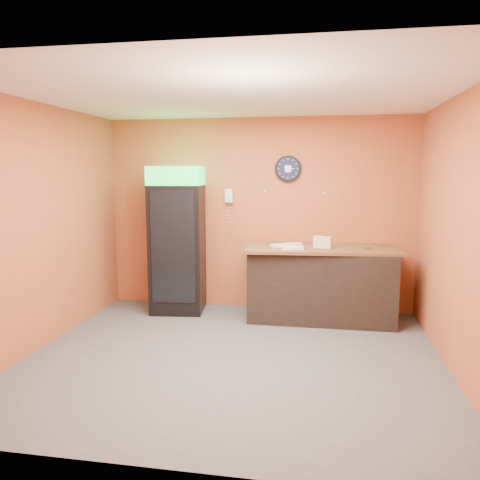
# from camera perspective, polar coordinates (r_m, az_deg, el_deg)

# --- Properties ---
(floor) EXTENTS (4.50, 4.50, 0.00)m
(floor) POSITION_cam_1_polar(r_m,az_deg,el_deg) (5.30, -0.81, -14.12)
(floor) COLOR #47474C
(floor) RESTS_ON ground
(back_wall) EXTENTS (4.50, 0.02, 2.80)m
(back_wall) POSITION_cam_1_polar(r_m,az_deg,el_deg) (6.90, 2.24, 3.13)
(back_wall) COLOR #B74E33
(back_wall) RESTS_ON floor
(left_wall) EXTENTS (0.02, 4.00, 2.80)m
(left_wall) POSITION_cam_1_polar(r_m,az_deg,el_deg) (5.79, -23.30, 1.46)
(left_wall) COLOR #B74E33
(left_wall) RESTS_ON floor
(right_wall) EXTENTS (0.02, 4.00, 2.80)m
(right_wall) POSITION_cam_1_polar(r_m,az_deg,el_deg) (5.04, 25.20, 0.41)
(right_wall) COLOR #B74E33
(right_wall) RESTS_ON floor
(ceiling) EXTENTS (4.50, 4.00, 0.02)m
(ceiling) POSITION_cam_1_polar(r_m,az_deg,el_deg) (4.96, -0.88, 17.33)
(ceiling) COLOR white
(ceiling) RESTS_ON back_wall
(beverage_cooler) EXTENTS (0.81, 0.82, 2.10)m
(beverage_cooler) POSITION_cam_1_polar(r_m,az_deg,el_deg) (6.81, -7.72, -0.19)
(beverage_cooler) COLOR black
(beverage_cooler) RESTS_ON floor
(prep_counter) EXTENTS (1.94, 0.87, 0.97)m
(prep_counter) POSITION_cam_1_polar(r_m,az_deg,el_deg) (6.56, 9.85, -5.35)
(prep_counter) COLOR black
(prep_counter) RESTS_ON floor
(wall_clock) EXTENTS (0.38, 0.06, 0.38)m
(wall_clock) POSITION_cam_1_polar(r_m,az_deg,el_deg) (6.80, 5.89, 8.64)
(wall_clock) COLOR black
(wall_clock) RESTS_ON back_wall
(wall_phone) EXTENTS (0.11, 0.10, 0.20)m
(wall_phone) POSITION_cam_1_polar(r_m,az_deg,el_deg) (6.90, -1.36, 5.38)
(wall_phone) COLOR white
(wall_phone) RESTS_ON back_wall
(butcher_paper) EXTENTS (2.10, 1.10, 0.04)m
(butcher_paper) POSITION_cam_1_polar(r_m,az_deg,el_deg) (6.46, 9.96, -0.99)
(butcher_paper) COLOR brown
(butcher_paper) RESTS_ON prep_counter
(sub_roll_stack) EXTENTS (0.26, 0.16, 0.15)m
(sub_roll_stack) POSITION_cam_1_polar(r_m,az_deg,el_deg) (6.36, 10.05, -0.26)
(sub_roll_stack) COLOR beige
(sub_roll_stack) RESTS_ON butcher_paper
(wrapped_sandwich_left) EXTENTS (0.32, 0.24, 0.04)m
(wrapped_sandwich_left) POSITION_cam_1_polar(r_m,az_deg,el_deg) (6.36, 5.14, -0.68)
(wrapped_sandwich_left) COLOR silver
(wrapped_sandwich_left) RESTS_ON butcher_paper
(wrapped_sandwich_mid) EXTENTS (0.31, 0.15, 0.04)m
(wrapped_sandwich_mid) POSITION_cam_1_polar(r_m,az_deg,el_deg) (6.17, 6.43, -0.97)
(wrapped_sandwich_mid) COLOR silver
(wrapped_sandwich_mid) RESTS_ON butcher_paper
(wrapped_sandwich_right) EXTENTS (0.26, 0.17, 0.04)m
(wrapped_sandwich_right) POSITION_cam_1_polar(r_m,az_deg,el_deg) (6.50, 6.45, -0.53)
(wrapped_sandwich_right) COLOR silver
(wrapped_sandwich_right) RESTS_ON butcher_paper
(kitchen_tool) EXTENTS (0.05, 0.05, 0.05)m
(kitchen_tool) POSITION_cam_1_polar(r_m,az_deg,el_deg) (6.57, 10.70, -0.44)
(kitchen_tool) COLOR silver
(kitchen_tool) RESTS_ON butcher_paper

